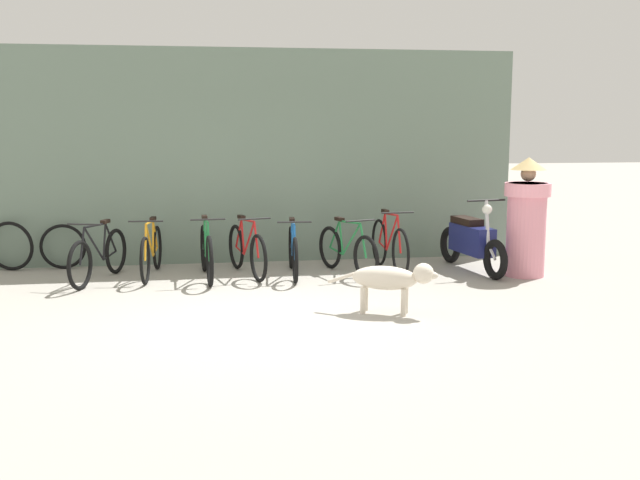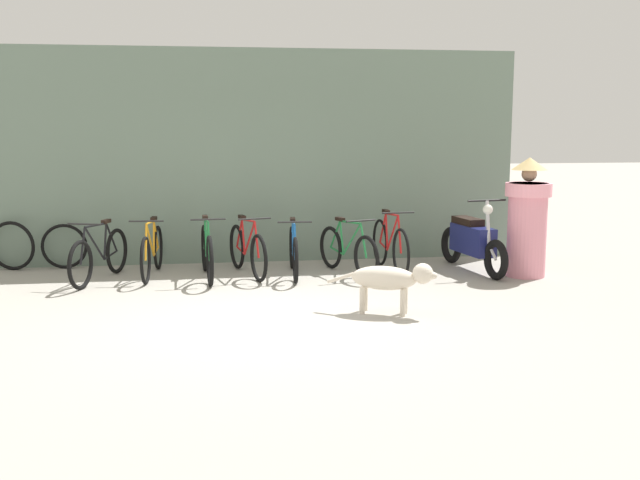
% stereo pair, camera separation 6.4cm
% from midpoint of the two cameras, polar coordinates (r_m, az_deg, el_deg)
% --- Properties ---
extents(ground_plane, '(60.00, 60.00, 0.00)m').
position_cam_midpoint_polar(ground_plane, '(8.24, -4.54, -6.00)').
color(ground_plane, '#9E998E').
extents(shop_wall_back, '(8.38, 0.20, 3.22)m').
position_cam_midpoint_polar(shop_wall_back, '(11.48, -5.94, 6.34)').
color(shop_wall_back, slate).
rests_on(shop_wall_back, ground).
extents(bicycle_0, '(0.63, 1.66, 0.84)m').
position_cam_midpoint_polar(bicycle_0, '(10.50, -16.67, -1.19)').
color(bicycle_0, black).
rests_on(bicycle_0, ground).
extents(bicycle_1, '(0.46, 1.69, 0.84)m').
position_cam_midpoint_polar(bicycle_1, '(10.63, -12.89, -0.90)').
color(bicycle_1, black).
rests_on(bicycle_1, ground).
extents(bicycle_2, '(0.46, 1.72, 0.88)m').
position_cam_midpoint_polar(bicycle_2, '(10.36, -8.82, -0.98)').
color(bicycle_2, black).
rests_on(bicycle_2, ground).
extents(bicycle_3, '(0.55, 1.63, 0.85)m').
position_cam_midpoint_polar(bicycle_3, '(10.52, -5.78, -0.81)').
color(bicycle_3, black).
rests_on(bicycle_3, ground).
extents(bicycle_4, '(0.46, 1.67, 0.82)m').
position_cam_midpoint_polar(bicycle_4, '(10.44, -2.24, -0.92)').
color(bicycle_4, black).
rests_on(bicycle_4, ground).
extents(bicycle_5, '(0.64, 1.55, 0.81)m').
position_cam_midpoint_polar(bicycle_5, '(10.54, 1.91, -0.84)').
color(bicycle_5, black).
rests_on(bicycle_5, ground).
extents(bicycle_6, '(0.46, 1.69, 0.90)m').
position_cam_midpoint_polar(bicycle_6, '(10.77, 5.14, -0.44)').
color(bicycle_6, black).
rests_on(bicycle_6, ground).
extents(motorcycle, '(0.58, 1.86, 1.07)m').
position_cam_midpoint_polar(motorcycle, '(10.97, 11.32, -0.13)').
color(motorcycle, black).
rests_on(motorcycle, ground).
extents(stray_dog, '(1.17, 0.62, 0.59)m').
position_cam_midpoint_polar(stray_dog, '(8.36, 5.24, -2.94)').
color(stray_dog, beige).
rests_on(stray_dog, ground).
extents(person_in_robes, '(0.85, 0.85, 1.65)m').
position_cam_midpoint_polar(person_in_robes, '(10.73, 15.29, 1.66)').
color(person_in_robes, pink).
rests_on(person_in_robes, ground).
extents(spare_tire_left, '(0.70, 0.26, 0.72)m').
position_cam_midpoint_polar(spare_tire_left, '(11.68, -22.67, -0.43)').
color(spare_tire_left, black).
rests_on(spare_tire_left, ground).
extents(spare_tire_right, '(0.66, 0.05, 0.66)m').
position_cam_midpoint_polar(spare_tire_right, '(11.54, -19.15, -0.48)').
color(spare_tire_right, black).
rests_on(spare_tire_right, ground).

